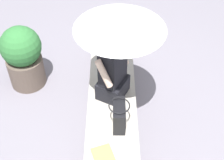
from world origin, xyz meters
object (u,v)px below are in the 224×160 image
at_px(parasol, 119,20).
at_px(magazine, 104,158).
at_px(person_seated, 112,69).
at_px(handbag_black, 112,50).
at_px(planter_far, 23,56).
at_px(shoulder_bag_spare, 119,115).

height_order(parasol, magazine, parasol).
bearing_deg(parasol, magazine, 170.20).
relative_size(person_seated, handbag_black, 2.88).
height_order(parasol, planter_far, parasol).
relative_size(person_seated, magazine, 3.21).
bearing_deg(shoulder_bag_spare, planter_far, 49.01).
xyz_separation_m(person_seated, planter_far, (0.62, 1.16, -0.34)).
height_order(person_seated, planter_far, person_seated).
xyz_separation_m(person_seated, parasol, (0.03, -0.07, 0.61)).
distance_m(parasol, shoulder_bag_spare, 0.98).
distance_m(person_seated, magazine, 0.95).
height_order(handbag_black, magazine, handbag_black).
relative_size(shoulder_bag_spare, planter_far, 0.35).
bearing_deg(parasol, person_seated, 113.47).
xyz_separation_m(shoulder_bag_spare, planter_far, (1.07, 1.23, -0.10)).
bearing_deg(person_seated, handbag_black, 0.63).
bearing_deg(person_seated, parasol, -66.53).
xyz_separation_m(person_seated, shoulder_bag_spare, (-0.45, -0.06, -0.24)).
xyz_separation_m(parasol, shoulder_bag_spare, (-0.48, 0.00, -0.85)).
bearing_deg(magazine, handbag_black, -22.39).
height_order(handbag_black, planter_far, planter_far).
bearing_deg(planter_far, handbag_black, -90.18).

